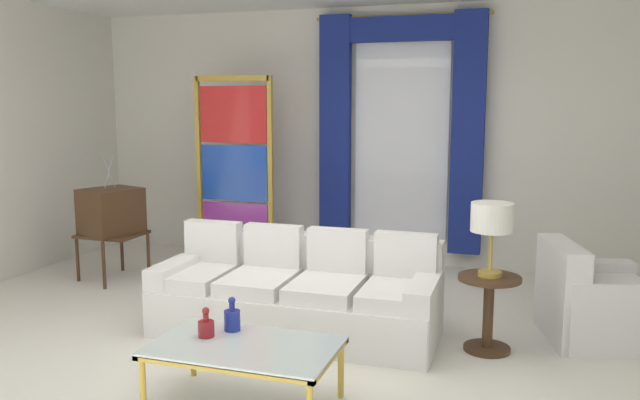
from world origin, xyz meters
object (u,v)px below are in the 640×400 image
armchair_white (592,305)px  stained_glass_divider (234,177)px  round_side_table (488,306)px  bottle_blue_decanter (232,319)px  table_lamp_brass (492,221)px  peacock_figurine (249,258)px  coffee_table (244,350)px  bottle_crystal_tall (206,327)px  vintage_tv (111,213)px  couch_white_long (299,295)px

armchair_white → stained_glass_divider: size_ratio=0.45×
stained_glass_divider → round_side_table: bearing=-30.4°
bottle_blue_decanter → round_side_table: (1.58, 1.23, -0.14)m
round_side_table → table_lamp_brass: table_lamp_brass is taller
bottle_blue_decanter → peacock_figurine: (-1.05, 2.58, -0.27)m
armchair_white → bottle_blue_decanter: bearing=-143.7°
coffee_table → bottle_crystal_tall: bottle_crystal_tall is taller
table_lamp_brass → coffee_table: bearing=-134.1°
coffee_table → bottle_blue_decanter: bearing=131.1°
coffee_table → round_side_table: bearing=45.9°
armchair_white → stained_glass_divider: 4.04m
vintage_tv → table_lamp_brass: 4.10m
coffee_table → peacock_figurine: (-1.23, 2.79, -0.15)m
vintage_tv → coffee_table: bearing=-41.1°
coffee_table → bottle_crystal_tall: (-0.29, 0.05, 0.10)m
peacock_figurine → round_side_table: size_ratio=1.01×
bottle_blue_decanter → peacock_figurine: bearing=112.1°
bottle_blue_decanter → peacock_figurine: bottle_blue_decanter is taller
coffee_table → bottle_crystal_tall: 0.31m
coffee_table → bottle_blue_decanter: bottle_blue_decanter is taller
couch_white_long → coffee_table: bearing=-84.0°
armchair_white → round_side_table: armchair_white is taller
table_lamp_brass → couch_white_long: bearing=-178.5°
stained_glass_divider → peacock_figurine: size_ratio=3.67×
coffee_table → bottle_crystal_tall: bearing=170.4°
couch_white_long → bottle_blue_decanter: (-0.04, -1.19, 0.19)m
coffee_table → table_lamp_brass: 2.11m
coffee_table → round_side_table: size_ratio=1.96×
bottle_blue_decanter → vintage_tv: size_ratio=0.17×
bottle_crystal_tall → bottle_blue_decanter: bearing=55.7°
couch_white_long → table_lamp_brass: 1.71m
bottle_crystal_tall → round_side_table: 2.19m
vintage_tv → peacock_figurine: vintage_tv is taller
couch_white_long → coffee_table: (0.15, -1.40, 0.07)m
vintage_tv → table_lamp_brass: bearing=-11.7°
couch_white_long → round_side_table: 1.55m
round_side_table → coffee_table: bearing=-134.1°
vintage_tv → bottle_crystal_tall: bearing=-43.9°
armchair_white → peacock_figurine: bearing=166.0°
armchair_white → table_lamp_brass: bearing=-147.5°
vintage_tv → stained_glass_divider: 1.41m
armchair_white → peacock_figurine: size_ratio=1.67×
bottle_blue_decanter → armchair_white: size_ratio=0.23×
round_side_table → table_lamp_brass: (-0.00, -0.00, 0.67)m
couch_white_long → stained_glass_divider: size_ratio=1.07×
stained_glass_divider → round_side_table: (2.98, -1.75, -0.70)m
bottle_crystal_tall → stained_glass_divider: bearing=112.3°
couch_white_long → vintage_tv: vintage_tv is taller
peacock_figurine → round_side_table: (2.63, -1.35, 0.14)m
bottle_crystal_tall → stained_glass_divider: (-1.29, 3.14, 0.58)m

